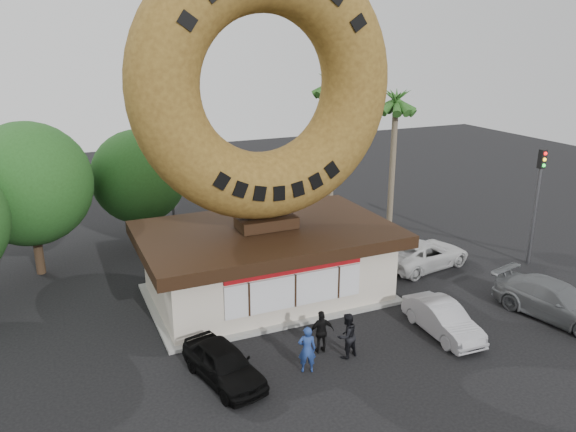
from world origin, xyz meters
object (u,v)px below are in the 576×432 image
Objects in this scene: car_silver at (443,319)px; person_right at (322,332)px; donut_shop at (267,260)px; car_white at (425,254)px; giant_donut at (265,85)px; street_lamp at (173,162)px; person_center at (347,336)px; car_black at (224,363)px; traffic_signal at (537,193)px; car_grey at (556,301)px; person_left at (307,349)px.

person_right is at bearing 173.91° from car_silver.
donut_shop reaches higher than car_white.
donut_shop is at bearing 132.15° from car_silver.
person_right is 5.12m from car_silver.
giant_donut reaches higher than donut_shop.
street_lamp reaches higher than person_center.
giant_donut is 2.94× the size of car_black.
giant_donut is at bearing 90.00° from donut_shop.
person_center is 4.37m from car_silver.
donut_shop is 6.61× the size of person_right.
person_right is at bearing -89.56° from donut_shop.
traffic_signal is at bearing -8.17° from giant_donut.
traffic_signal reaches higher than donut_shop.
donut_shop reaches higher than person_right.
car_grey is at bearing -54.25° from street_lamp.
giant_donut is at bearing -79.49° from street_lamp.
person_left is at bearing -99.19° from giant_donut.
car_black is at bearing -124.64° from donut_shop.
street_lamp reaches higher than car_silver.
traffic_signal is 3.46× the size of person_center.
car_grey is (10.35, -6.95, -8.73)m from giant_donut.
car_silver is at bearing -155.24° from traffic_signal.
traffic_signal is 14.67m from person_right.
street_lamp is 2.03× the size of car_silver.
car_grey is 6.98m from car_white.
car_grey reaches higher than car_white.
street_lamp is (-1.86, 10.00, -5.01)m from giant_donut.
person_center is at bearing 161.36° from car_grey.
donut_shop reaches higher than car_black.
car_black is (-3.89, -5.65, -8.83)m from giant_donut.
street_lamp is 4.56× the size of person_center.
car_white reaches higher than car_black.
traffic_signal reaches higher than car_white.
person_right is 10.13m from car_white.
person_right reaches higher than car_silver.
car_black is 14.30m from car_grey.
person_left is (-15.02, -4.31, -2.99)m from traffic_signal.
person_left is 0.45× the size of car_silver.
car_black is at bearing -18.39° from person_center.
street_lamp is 16.23m from car_black.
car_white is at bearing 90.14° from car_grey.
person_right is 0.32× the size of car_grey.
person_right is (0.04, -5.37, -8.65)m from giant_donut.
car_silver is at bearing -157.67° from person_left.
traffic_signal is at bearing -1.20° from car_black.
donut_shop is at bearing -96.40° from person_center.
street_lamp reaches higher than person_right.
person_right is at bearing -57.58° from person_center.
person_center is 0.33× the size of car_grey.
person_left is at bearing 163.54° from car_grey.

